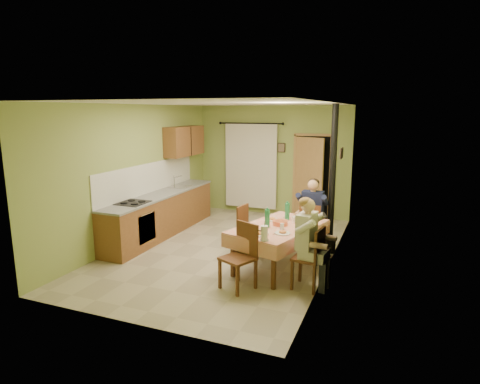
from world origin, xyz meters
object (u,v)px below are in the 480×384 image
at_px(chair_right, 308,270).
at_px(stove_flue, 331,200).
at_px(chair_left, 250,241).
at_px(dining_table, 278,247).
at_px(man_right, 308,233).
at_px(chair_far, 311,237).
at_px(man_far, 312,207).
at_px(chair_near, 239,270).

bearing_deg(chair_right, stove_flue, 6.10).
bearing_deg(chair_left, chair_right, 60.75).
xyz_separation_m(dining_table, man_right, (0.63, -0.59, 0.50)).
relative_size(chair_far, stove_flue, 0.34).
bearing_deg(man_right, man_far, 17.22).
bearing_deg(chair_near, chair_right, -133.99).
relative_size(chair_near, man_far, 0.73).
height_order(chair_right, stove_flue, stove_flue).
xyz_separation_m(chair_right, man_right, (-0.01, 0.00, 0.59)).
distance_m(man_far, man_right, 1.67).
height_order(dining_table, chair_near, chair_near).
bearing_deg(stove_flue, man_right, -91.98).
height_order(chair_near, chair_right, chair_near).
height_order(dining_table, chair_right, chair_right).
distance_m(dining_table, man_far, 1.22).
height_order(chair_left, man_right, man_right).
distance_m(chair_near, chair_right, 1.06).
bearing_deg(stove_flue, chair_far, -162.61).
distance_m(dining_table, chair_near, 1.05).
xyz_separation_m(man_far, stove_flue, (0.34, 0.09, 0.15)).
relative_size(chair_left, stove_flue, 0.34).
distance_m(chair_left, man_far, 1.34).
bearing_deg(chair_near, man_far, -84.37).
xyz_separation_m(dining_table, chair_right, (0.65, -0.60, -0.09)).
height_order(chair_far, chair_near, chair_near).
height_order(chair_near, man_right, man_right).
distance_m(chair_far, man_far, 0.59).
bearing_deg(stove_flue, man_far, -164.66).
distance_m(chair_left, man_right, 1.72).
xyz_separation_m(chair_far, chair_right, (0.29, -1.64, 0.00)).
bearing_deg(stove_flue, dining_table, -121.15).
height_order(chair_far, chair_right, chair_right).
bearing_deg(chair_far, chair_left, -145.86).
height_order(dining_table, chair_far, chair_far).
xyz_separation_m(chair_near, stove_flue, (1.03, 2.13, 0.73)).
xyz_separation_m(chair_near, man_right, (0.97, 0.39, 0.59)).
relative_size(dining_table, chair_left, 2.09).
relative_size(dining_table, stove_flue, 0.71).
relative_size(man_far, man_right, 1.00).
xyz_separation_m(dining_table, chair_left, (-0.65, 0.39, -0.09)).
height_order(man_right, stove_flue, stove_flue).
bearing_deg(dining_table, chair_left, 165.14).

